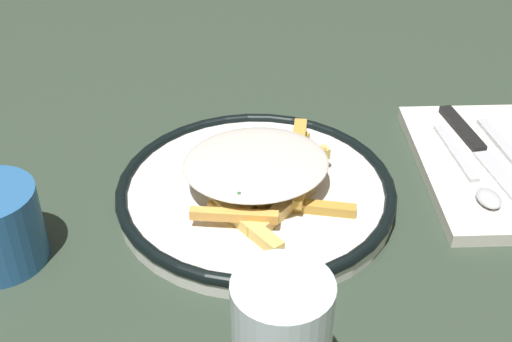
# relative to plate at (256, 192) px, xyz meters

# --- Properties ---
(ground_plane) EXTENTS (2.60, 2.60, 0.00)m
(ground_plane) POSITION_rel_plate_xyz_m (0.00, 0.00, -0.01)
(ground_plane) COLOR #2E3C2E
(plate) EXTENTS (0.27, 0.27, 0.02)m
(plate) POSITION_rel_plate_xyz_m (0.00, 0.00, 0.00)
(plate) COLOR silver
(plate) RESTS_ON ground_plane
(fries_heap) EXTENTS (0.18, 0.19, 0.04)m
(fries_heap) POSITION_rel_plate_xyz_m (-0.00, 0.00, 0.02)
(fries_heap) COLOR #EDC15B
(fries_heap) RESTS_ON plate
(napkin) EXTENTS (0.14, 0.24, 0.01)m
(napkin) POSITION_rel_plate_xyz_m (-0.24, -0.03, -0.01)
(napkin) COLOR silver
(napkin) RESTS_ON ground_plane
(knife) EXTENTS (0.04, 0.21, 0.01)m
(knife) POSITION_rel_plate_xyz_m (-0.24, -0.05, 0.00)
(knife) COLOR black
(knife) RESTS_ON napkin
(spoon) EXTENTS (0.03, 0.15, 0.01)m
(spoon) POSITION_rel_plate_xyz_m (-0.22, 0.00, 0.01)
(spoon) COLOR silver
(spoon) RESTS_ON napkin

